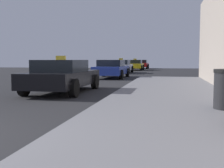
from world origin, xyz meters
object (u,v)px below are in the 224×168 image
object	(u,v)px
car_red	(141,64)
car_black	(63,76)
car_white	(121,66)
car_yellow	(135,65)
car_blue	(112,69)

from	to	relation	value
car_red	car_black	bearing A→B (deg)	-90.58
car_white	car_yellow	world-z (taller)	same
car_yellow	car_white	bearing A→B (deg)	-93.47
car_black	car_blue	size ratio (longest dim) A/B	0.98
car_white	car_red	world-z (taller)	car_white
car_yellow	car_black	bearing A→B (deg)	-90.28
car_blue	car_red	size ratio (longest dim) A/B	1.13
car_blue	car_red	distance (m)	21.66
car_blue	car_yellow	world-z (taller)	car_yellow
car_blue	car_yellow	distance (m)	15.29
car_blue	car_yellow	xyz separation A→B (m)	(-0.06, 15.29, -0.00)
car_yellow	car_blue	bearing A→B (deg)	-89.78
car_yellow	car_red	size ratio (longest dim) A/B	1.05
car_black	car_yellow	world-z (taller)	same
car_black	car_red	world-z (taller)	car_black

